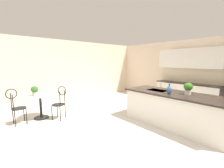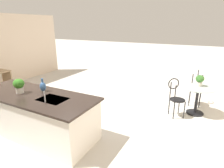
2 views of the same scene
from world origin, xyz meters
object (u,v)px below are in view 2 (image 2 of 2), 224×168
at_px(chair_near_window, 196,86).
at_px(chair_by_island, 176,96).
at_px(potted_plant_counter_near, 19,85).
at_px(vase_on_counter, 43,86).
at_px(bistro_table, 197,98).
at_px(potted_plant_on_table, 200,80).

xyz_separation_m(chair_near_window, chair_by_island, (0.40, 1.08, 0.00)).
bearing_deg(chair_by_island, potted_plant_counter_near, 39.31).
relative_size(chair_near_window, chair_by_island, 1.00).
xyz_separation_m(chair_near_window, vase_on_counter, (2.85, 3.07, 0.46)).
bearing_deg(vase_on_counter, bistro_table, -140.44).
bearing_deg(chair_by_island, potted_plant_on_table, -129.69).
bearing_deg(bistro_table, potted_plant_counter_near, 39.76).
xyz_separation_m(chair_by_island, potted_plant_on_table, (-0.48, -0.57, 0.34)).
xyz_separation_m(chair_by_island, potted_plant_counter_near, (2.80, 2.30, 0.52)).
distance_m(potted_plant_on_table, potted_plant_counter_near, 4.36).
relative_size(bistro_table, chair_by_island, 0.77).
relative_size(chair_near_window, potted_plant_counter_near, 3.36).
xyz_separation_m(chair_by_island, vase_on_counter, (2.45, 1.99, 0.46)).
distance_m(chair_by_island, potted_plant_on_table, 0.82).
xyz_separation_m(potted_plant_counter_near, vase_on_counter, (-0.35, -0.31, -0.07)).
height_order(chair_by_island, potted_plant_counter_near, potted_plant_counter_near).
distance_m(chair_near_window, vase_on_counter, 4.22).
height_order(chair_by_island, vase_on_counter, vase_on_counter).
xyz_separation_m(chair_near_window, potted_plant_on_table, (-0.08, 0.51, 0.34)).
distance_m(chair_near_window, potted_plant_on_table, 0.62).
xyz_separation_m(bistro_table, potted_plant_on_table, (0.00, -0.14, 0.46)).
bearing_deg(chair_near_window, vase_on_counter, 47.14).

